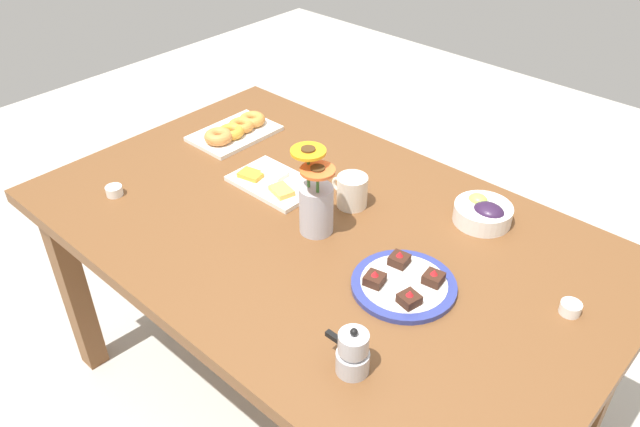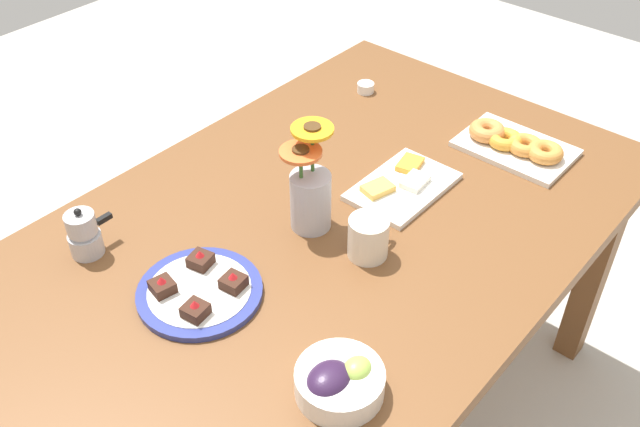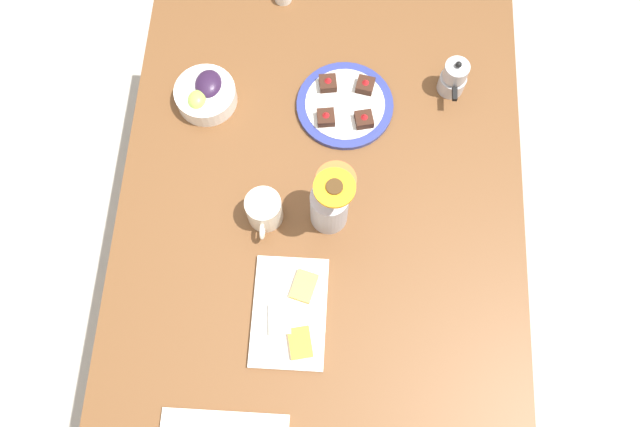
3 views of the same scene
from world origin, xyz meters
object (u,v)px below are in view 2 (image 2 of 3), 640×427
jam_cup_honey (366,87)px  flower_vase (310,194)px  croissant_platter (515,144)px  coffee_mug (367,238)px  cheese_platter (402,185)px  grape_bowl (339,381)px  dessert_plate (200,291)px  dining_table (320,255)px  moka_pot (84,235)px

jam_cup_honey → flower_vase: flower_vase is taller
croissant_platter → jam_cup_honey: croissant_platter is taller
coffee_mug → cheese_platter: 0.25m
cheese_platter → flower_vase: size_ratio=1.05×
coffee_mug → grape_bowl: coffee_mug is taller
jam_cup_honey → croissant_platter: bearing=-88.8°
dessert_plate → jam_cup_honey: bearing=16.0°
dining_table → coffee_mug: coffee_mug is taller
dining_table → moka_pot: bearing=140.0°
flower_vase → jam_cup_honey: bearing=26.3°
grape_bowl → moka_pot: (-0.07, 0.63, 0.02)m
coffee_mug → moka_pot: size_ratio=1.02×
coffee_mug → jam_cup_honey: size_ratio=2.52×
coffee_mug → moka_pot: (-0.38, 0.46, 0.00)m
dessert_plate → moka_pot: (-0.07, 0.27, 0.04)m
jam_cup_honey → dessert_plate: bearing=-164.0°
flower_vase → moka_pot: 0.48m
dining_table → moka_pot: 0.52m
cheese_platter → flower_vase: bearing=162.3°
cheese_platter → flower_vase: (-0.24, 0.08, 0.08)m
croissant_platter → dessert_plate: (-0.86, 0.23, -0.01)m
jam_cup_honey → dining_table: bearing=-151.6°
cheese_platter → dessert_plate: (-0.55, 0.10, 0.00)m
cheese_platter → croissant_platter: (0.31, -0.12, 0.01)m
cheese_platter → moka_pot: moka_pot is taller
flower_vase → dessert_plate: bearing=175.4°
cheese_platter → moka_pot: size_ratio=2.18×
cheese_platter → dessert_plate: 0.56m
grape_bowl → jam_cup_honey: bearing=35.3°
jam_cup_honey → flower_vase: bearing=-153.7°
croissant_platter → moka_pot: moka_pot is taller
coffee_mug → dessert_plate: 0.36m
croissant_platter → coffee_mug: bearing=175.3°
dessert_plate → grape_bowl: bearing=-90.0°
cheese_platter → moka_pot: bearing=148.7°
grape_bowl → dessert_plate: size_ratio=0.62×
grape_bowl → jam_cup_honey: (0.85, 0.60, -0.01)m
cheese_platter → jam_cup_honey: 0.46m
moka_pot → dining_table: bearing=-40.0°
grape_bowl → dessert_plate: grape_bowl is taller
dining_table → dessert_plate: (-0.31, 0.05, 0.10)m
dessert_plate → coffee_mug: bearing=-30.1°
dining_table → croissant_platter: size_ratio=5.71×
croissant_platter → moka_pot: 1.06m
coffee_mug → dessert_plate: coffee_mug is taller
croissant_platter → dessert_plate: dessert_plate is taller
moka_pot → cheese_platter: bearing=-31.3°
coffee_mug → jam_cup_honey: coffee_mug is taller
coffee_mug → moka_pot: bearing=130.0°
flower_vase → moka_pot: bearing=141.6°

